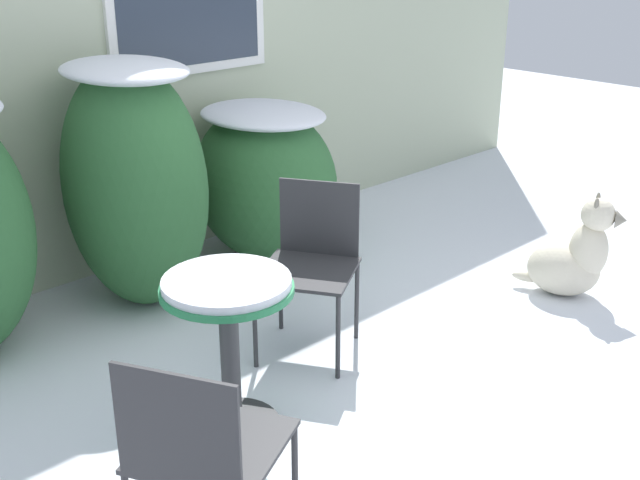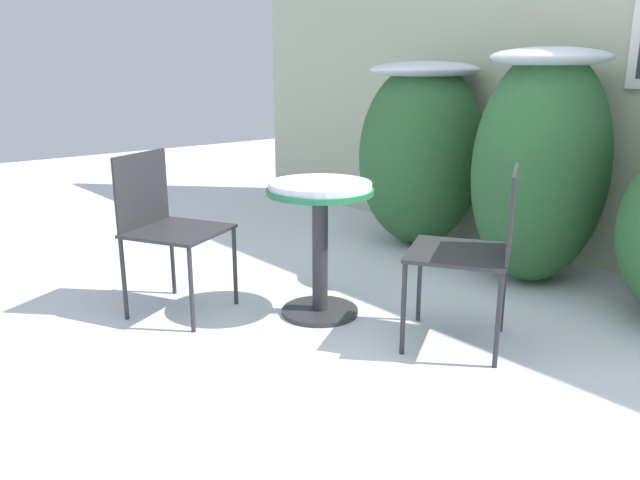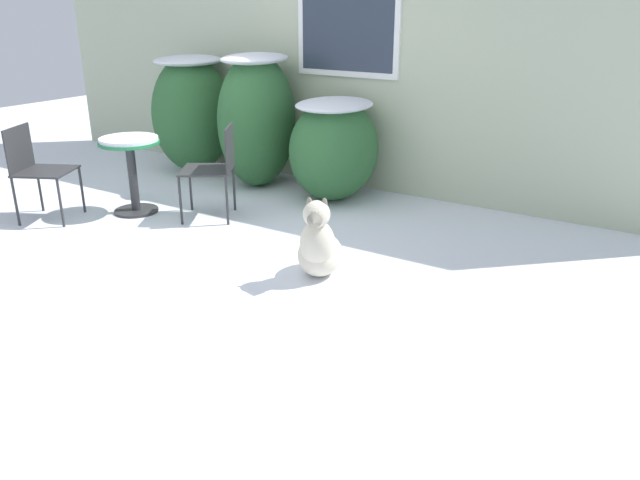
% 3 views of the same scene
% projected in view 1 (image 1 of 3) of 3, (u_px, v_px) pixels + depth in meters
% --- Properties ---
extents(ground_plane, '(16.00, 16.00, 0.00)m').
position_uv_depth(ground_plane, '(403.00, 373.00, 4.04)').
color(ground_plane, white).
extents(house_wall, '(8.00, 0.10, 2.92)m').
position_uv_depth(house_wall, '(144.00, 30.00, 4.97)').
color(house_wall, '#B2BC9E').
rests_on(house_wall, ground_plane).
extents(shrub_middle, '(0.75, 0.99, 1.43)m').
position_uv_depth(shrub_middle, '(134.00, 180.00, 4.55)').
color(shrub_middle, '#2D6033').
rests_on(shrub_middle, ground_plane).
extents(shrub_right, '(0.86, 1.05, 1.03)m').
position_uv_depth(shrub_right, '(264.00, 178.00, 5.26)').
color(shrub_right, '#2D6033').
rests_on(shrub_right, ground_plane).
extents(patio_table, '(0.57, 0.57, 0.74)m').
position_uv_depth(patio_table, '(228.00, 321.00, 3.40)').
color(patio_table, '#2D2D30').
rests_on(patio_table, ground_plane).
extents(patio_chair_near_table, '(0.64, 0.64, 0.88)m').
position_uv_depth(patio_chair_near_table, '(311.00, 259.00, 4.13)').
color(patio_chair_near_table, '#2D2D30').
rests_on(patio_chair_near_table, ground_plane).
extents(patio_chair_far_side, '(0.62, 0.62, 0.88)m').
position_uv_depth(patio_chair_far_side, '(202.00, 449.00, 2.64)').
color(patio_chair_far_side, '#2D2D30').
rests_on(patio_chair_far_side, ground_plane).
extents(dog, '(0.48, 0.60, 0.65)m').
position_uv_depth(dog, '(574.00, 258.00, 4.81)').
color(dog, beige).
rests_on(dog, ground_plane).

